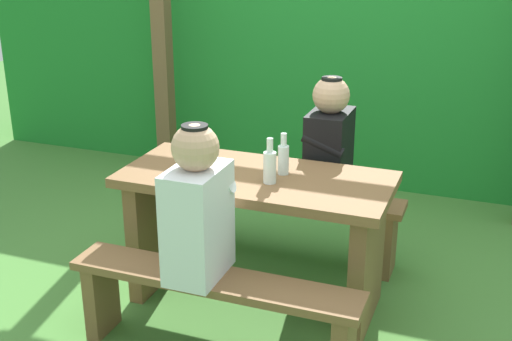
{
  "coord_description": "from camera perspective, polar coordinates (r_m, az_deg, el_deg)",
  "views": [
    {
      "loc": [
        1.13,
        -2.99,
        1.95
      ],
      "look_at": [
        0.0,
        0.0,
        0.76
      ],
      "focal_mm": 46.54,
      "sensor_mm": 36.0,
      "label": 1
    }
  ],
  "objects": [
    {
      "name": "person_white_shirt",
      "position": [
        2.96,
        -5.04,
        -3.21
      ],
      "size": [
        0.25,
        0.35,
        0.72
      ],
      "color": "silver",
      "rests_on": "bench_near"
    },
    {
      "name": "bottle_left",
      "position": [
        3.28,
        1.19,
        0.44
      ],
      "size": [
        0.07,
        0.07,
        0.23
      ],
      "color": "silver",
      "rests_on": "picnic_table"
    },
    {
      "name": "bench_far",
      "position": [
        4.06,
        2.76,
        -3.38
      ],
      "size": [
        1.4,
        0.24,
        0.44
      ],
      "color": "brown",
      "rests_on": "ground_plane"
    },
    {
      "name": "person_black_coat",
      "position": [
        3.83,
        6.3,
        2.32
      ],
      "size": [
        0.25,
        0.35,
        0.72
      ],
      "color": "black",
      "rests_on": "bench_far"
    },
    {
      "name": "hedge_backdrop",
      "position": [
        5.47,
        8.48,
        8.87
      ],
      "size": [
        6.4,
        0.77,
        1.74
      ],
      "primitive_type": "cube",
      "color": "#1F7C2C",
      "rests_on": "ground_plane"
    },
    {
      "name": "ground_plane",
      "position": [
        3.74,
        -0.0,
        -10.99
      ],
      "size": [
        12.0,
        12.0,
        0.0
      ],
      "primitive_type": "plane",
      "color": "#488037"
    },
    {
      "name": "pergola_post_left",
      "position": [
        5.28,
        -8.06,
        10.54
      ],
      "size": [
        0.12,
        0.12,
        2.12
      ],
      "primitive_type": "cube",
      "color": "brown",
      "rests_on": "ground_plane"
    },
    {
      "name": "bottle_right",
      "position": [
        3.4,
        2.37,
        1.11
      ],
      "size": [
        0.06,
        0.06,
        0.22
      ],
      "color": "silver",
      "rests_on": "picnic_table"
    },
    {
      "name": "picnic_table",
      "position": [
        3.5,
        -0.0,
        -3.99
      ],
      "size": [
        1.4,
        0.64,
        0.74
      ],
      "color": "brown",
      "rests_on": "ground_plane"
    },
    {
      "name": "bench_near",
      "position": [
        3.14,
        -3.63,
        -11.03
      ],
      "size": [
        1.4,
        0.24,
        0.44
      ],
      "color": "brown",
      "rests_on": "ground_plane"
    },
    {
      "name": "drinking_glass",
      "position": [
        3.47,
        -4.67,
        0.7
      ],
      "size": [
        0.07,
        0.07,
        0.09
      ],
      "primitive_type": "cylinder",
      "color": "silver",
      "rests_on": "picnic_table"
    }
  ]
}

